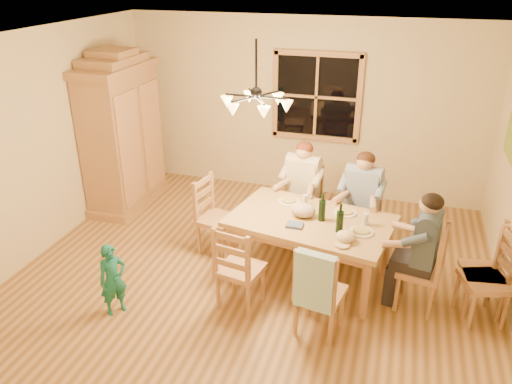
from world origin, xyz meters
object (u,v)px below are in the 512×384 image
(chair_end_left, at_px, (218,230))
(wine_bottle_a, at_px, (322,207))
(chair_near_right, at_px, (320,305))
(child, at_px, (113,280))
(chair_spare_back, at_px, (482,293))
(chair_spare_front, at_px, (480,285))
(chair_end_right, at_px, (418,282))
(chair_far_right, at_px, (359,229))
(adult_woman, at_px, (303,179))
(chair_near_left, at_px, (241,281))
(wine_bottle_b, at_px, (340,218))
(chandelier, at_px, (256,102))
(armoire, at_px, (123,137))
(adult_slate_man, at_px, (425,238))
(adult_plaid_man, at_px, (363,190))
(chair_far_left, at_px, (301,216))
(dining_table, at_px, (310,227))

(chair_end_left, distance_m, wine_bottle_a, 1.49)
(chair_near_right, relative_size, child, 1.23)
(chair_near_right, bearing_deg, wine_bottle_a, 110.71)
(chair_spare_back, bearing_deg, chair_spare_front, -18.52)
(chair_near_right, distance_m, chair_spare_front, 1.76)
(chair_end_right, relative_size, child, 1.23)
(chair_far_right, height_order, adult_woman, adult_woman)
(chair_near_right, height_order, chair_spare_front, same)
(chair_near_left, distance_m, child, 1.32)
(wine_bottle_b, relative_size, chair_spare_back, 0.33)
(chandelier, relative_size, wine_bottle_a, 2.33)
(adult_woman, xyz_separation_m, wine_bottle_a, (0.40, -0.90, 0.08))
(armoire, height_order, adult_slate_man, armoire)
(wine_bottle_a, bearing_deg, chair_far_right, 63.78)
(chair_near_left, distance_m, adult_slate_man, 1.95)
(chair_near_right, relative_size, adult_slate_man, 1.13)
(chair_spare_back, bearing_deg, adult_plaid_man, 34.80)
(chair_near_left, bearing_deg, wine_bottle_b, 40.56)
(wine_bottle_b, bearing_deg, chair_near_left, -149.88)
(chair_far_left, bearing_deg, adult_woman, -93.59)
(chair_end_right, bearing_deg, chair_end_left, 90.00)
(chair_end_left, xyz_separation_m, chair_end_right, (2.42, -0.45, 0.00))
(chair_spare_back, bearing_deg, chair_far_right, 34.80)
(chair_far_right, height_order, chair_end_left, same)
(chair_far_left, relative_size, adult_plaid_man, 1.13)
(chair_spare_back, bearing_deg, chair_far_left, 43.10)
(adult_woman, distance_m, child, 2.66)
(chair_near_left, bearing_deg, adult_slate_man, 26.57)
(chair_far_left, bearing_deg, chair_spare_front, 165.33)
(chair_near_right, height_order, chair_spare_back, same)
(chair_near_left, relative_size, wine_bottle_a, 3.00)
(chair_end_right, bearing_deg, chair_far_right, 46.64)
(chair_near_left, distance_m, wine_bottle_a, 1.20)
(chandelier, distance_m, wine_bottle_b, 1.50)
(chair_far_right, bearing_deg, chair_end_left, 27.98)
(chandelier, relative_size, chair_far_left, 0.78)
(wine_bottle_a, height_order, child, wine_bottle_a)
(armoire, height_order, child, armoire)
(chandelier, xyz_separation_m, armoire, (-2.42, 1.28, -1.02))
(armoire, bearing_deg, chair_far_right, -6.89)
(adult_woman, xyz_separation_m, child, (-1.53, -2.13, -0.44))
(adult_slate_man, bearing_deg, adult_woman, 63.43)
(chair_near_left, relative_size, chair_near_right, 1.00)
(adult_slate_man, relative_size, chair_spare_back, 0.88)
(armoire, distance_m, chair_end_right, 4.53)
(dining_table, relative_size, chair_end_left, 1.96)
(dining_table, bearing_deg, chair_near_left, -128.34)
(wine_bottle_a, bearing_deg, adult_slate_man, -11.88)
(chandelier, distance_m, chair_end_left, 1.90)
(chair_spare_back, bearing_deg, armoire, 55.11)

